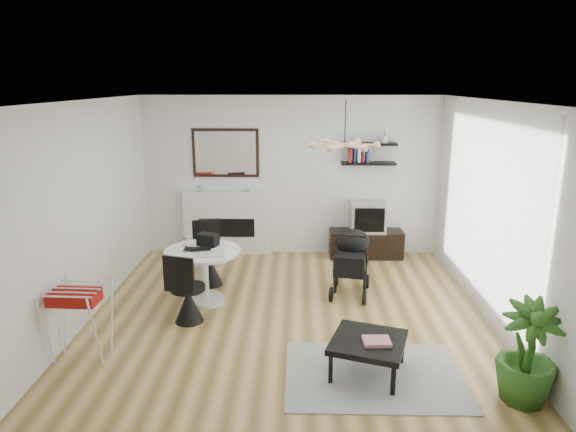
{
  "coord_description": "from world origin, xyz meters",
  "views": [
    {
      "loc": [
        0.13,
        -6.09,
        2.92
      ],
      "look_at": [
        -0.01,
        0.4,
        1.21
      ],
      "focal_mm": 32.0,
      "sensor_mm": 36.0,
      "label": 1
    }
  ],
  "objects_px": {
    "fireplace": "(227,215)",
    "coffee_table": "(368,343)",
    "potted_plant": "(528,353)",
    "crt_tv": "(368,216)",
    "dining_table": "(203,268)",
    "stroller": "(351,264)",
    "drying_rack": "(80,322)",
    "tv_console": "(366,244)"
  },
  "relations": [
    {
      "from": "fireplace",
      "to": "coffee_table",
      "type": "distance_m",
      "value": 4.28
    },
    {
      "from": "potted_plant",
      "to": "crt_tv",
      "type": "bearing_deg",
      "value": 103.17
    },
    {
      "from": "dining_table",
      "to": "potted_plant",
      "type": "relative_size",
      "value": 1.02
    },
    {
      "from": "dining_table",
      "to": "crt_tv",
      "type": "bearing_deg",
      "value": 38.09
    },
    {
      "from": "stroller",
      "to": "drying_rack",
      "type": "bearing_deg",
      "value": -136.89
    },
    {
      "from": "tv_console",
      "to": "coffee_table",
      "type": "relative_size",
      "value": 1.36
    },
    {
      "from": "stroller",
      "to": "crt_tv",
      "type": "bearing_deg",
      "value": 85.98
    },
    {
      "from": "coffee_table",
      "to": "potted_plant",
      "type": "height_order",
      "value": "potted_plant"
    },
    {
      "from": "dining_table",
      "to": "stroller",
      "type": "xyz_separation_m",
      "value": [
        2.02,
        0.36,
        -0.06
      ]
    },
    {
      "from": "tv_console",
      "to": "potted_plant",
      "type": "bearing_deg",
      "value": -76.68
    },
    {
      "from": "tv_console",
      "to": "dining_table",
      "type": "distance_m",
      "value": 3.1
    },
    {
      "from": "fireplace",
      "to": "potted_plant",
      "type": "xyz_separation_m",
      "value": [
        3.35,
        -4.23,
        -0.19
      ]
    },
    {
      "from": "crt_tv",
      "to": "dining_table",
      "type": "height_order",
      "value": "crt_tv"
    },
    {
      "from": "dining_table",
      "to": "coffee_table",
      "type": "xyz_separation_m",
      "value": [
        1.99,
        -1.73,
        -0.15
      ]
    },
    {
      "from": "drying_rack",
      "to": "coffee_table",
      "type": "bearing_deg",
      "value": -0.95
    },
    {
      "from": "tv_console",
      "to": "drying_rack",
      "type": "relative_size",
      "value": 1.46
    },
    {
      "from": "tv_console",
      "to": "crt_tv",
      "type": "height_order",
      "value": "crt_tv"
    },
    {
      "from": "drying_rack",
      "to": "stroller",
      "type": "relative_size",
      "value": 0.84
    },
    {
      "from": "tv_console",
      "to": "potted_plant",
      "type": "height_order",
      "value": "potted_plant"
    },
    {
      "from": "tv_console",
      "to": "drying_rack",
      "type": "distance_m",
      "value": 4.9
    },
    {
      "from": "stroller",
      "to": "potted_plant",
      "type": "height_order",
      "value": "same"
    },
    {
      "from": "dining_table",
      "to": "drying_rack",
      "type": "height_order",
      "value": "drying_rack"
    },
    {
      "from": "dining_table",
      "to": "coffee_table",
      "type": "distance_m",
      "value": 2.64
    },
    {
      "from": "fireplace",
      "to": "stroller",
      "type": "distance_m",
      "value": 2.62
    },
    {
      "from": "drying_rack",
      "to": "coffee_table",
      "type": "height_order",
      "value": "drying_rack"
    },
    {
      "from": "tv_console",
      "to": "potted_plant",
      "type": "relative_size",
      "value": 1.24
    },
    {
      "from": "fireplace",
      "to": "potted_plant",
      "type": "bearing_deg",
      "value": -51.64
    },
    {
      "from": "tv_console",
      "to": "potted_plant",
      "type": "distance_m",
      "value": 4.2
    },
    {
      "from": "crt_tv",
      "to": "potted_plant",
      "type": "xyz_separation_m",
      "value": [
        0.96,
        -4.08,
        -0.22
      ]
    },
    {
      "from": "coffee_table",
      "to": "fireplace",
      "type": "bearing_deg",
      "value": 117.18
    },
    {
      "from": "dining_table",
      "to": "potted_plant",
      "type": "height_order",
      "value": "potted_plant"
    },
    {
      "from": "dining_table",
      "to": "stroller",
      "type": "bearing_deg",
      "value": 10.13
    },
    {
      "from": "fireplace",
      "to": "tv_console",
      "type": "relative_size",
      "value": 1.75
    },
    {
      "from": "crt_tv",
      "to": "dining_table",
      "type": "bearing_deg",
      "value": -141.91
    },
    {
      "from": "fireplace",
      "to": "drying_rack",
      "type": "bearing_deg",
      "value": -106.66
    },
    {
      "from": "fireplace",
      "to": "tv_console",
      "type": "xyz_separation_m",
      "value": [
        2.38,
        -0.15,
        -0.45
      ]
    },
    {
      "from": "drying_rack",
      "to": "potted_plant",
      "type": "xyz_separation_m",
      "value": [
        4.43,
        -0.62,
        0.05
      ]
    },
    {
      "from": "tv_console",
      "to": "dining_table",
      "type": "height_order",
      "value": "dining_table"
    },
    {
      "from": "crt_tv",
      "to": "coffee_table",
      "type": "height_order",
      "value": "crt_tv"
    },
    {
      "from": "fireplace",
      "to": "tv_console",
      "type": "bearing_deg",
      "value": -3.59
    },
    {
      "from": "crt_tv",
      "to": "stroller",
      "type": "height_order",
      "value": "stroller"
    },
    {
      "from": "coffee_table",
      "to": "potted_plant",
      "type": "bearing_deg",
      "value": -17.41
    }
  ]
}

